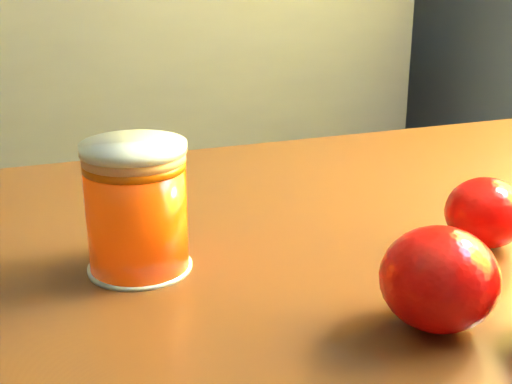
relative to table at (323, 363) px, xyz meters
name	(u,v)px	position (x,y,z in m)	size (l,w,h in m)	color
table	(323,363)	(0.00, 0.00, 0.00)	(1.01, 0.73, 0.73)	#5C3117
juice_glass	(137,208)	(-0.14, 0.03, 0.14)	(0.08, 0.08, 0.10)	#F93E04
orange_front	(439,279)	(0.03, -0.11, 0.13)	(0.08, 0.08, 0.07)	red
orange_back	(485,213)	(0.13, -0.01, 0.12)	(0.07, 0.07, 0.06)	red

